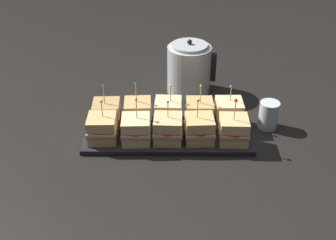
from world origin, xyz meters
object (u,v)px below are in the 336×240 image
(drinking_glass, at_px, (269,115))
(sandwich_back_far_right, at_px, (229,112))
(sandwich_back_left, at_px, (138,113))
(sandwich_back_right, at_px, (200,113))
(sandwich_front_left, at_px, (136,130))
(sandwich_back_far_left, at_px, (107,113))
(sandwich_front_right, at_px, (199,129))
(kettle_steel, at_px, (189,69))
(serving_platter, at_px, (168,133))
(sandwich_front_far_right, at_px, (234,130))
(sandwich_back_center, at_px, (169,112))
(sandwich_front_center, at_px, (168,129))
(sandwich_front_far_left, at_px, (102,129))

(drinking_glass, bearing_deg, sandwich_back_far_right, -179.86)
(sandwich_back_left, relative_size, sandwich_back_right, 1.02)
(sandwich_front_left, xyz_separation_m, sandwich_back_far_left, (-0.12, 0.11, -0.00))
(sandwich_front_left, relative_size, drinking_glass, 1.62)
(sandwich_back_far_left, relative_size, drinking_glass, 1.56)
(sandwich_front_right, distance_m, kettle_steel, 0.40)
(serving_platter, bearing_deg, drinking_glass, 9.08)
(sandwich_front_right, relative_size, sandwich_back_far_left, 1.01)
(sandwich_front_far_right, distance_m, kettle_steel, 0.43)
(sandwich_front_far_right, relative_size, sandwich_back_center, 1.09)
(sandwich_front_far_right, distance_m, sandwich_back_right, 0.16)
(serving_platter, relative_size, sandwich_back_right, 3.60)
(sandwich_front_center, xyz_separation_m, sandwich_back_far_left, (-0.23, 0.11, -0.00))
(drinking_glass, bearing_deg, sandwich_back_far_left, -179.37)
(sandwich_back_right, bearing_deg, sandwich_front_far_right, -45.79)
(sandwich_front_far_left, bearing_deg, sandwich_back_left, 42.70)
(sandwich_front_left, xyz_separation_m, sandwich_front_center, (0.11, 0.00, -0.00))
(sandwich_back_center, bearing_deg, serving_platter, -91.43)
(sandwich_back_far_left, distance_m, sandwich_back_center, 0.23)
(sandwich_front_far_right, bearing_deg, sandwich_back_right, 134.21)
(sandwich_back_center, distance_m, sandwich_back_right, 0.11)
(drinking_glass, bearing_deg, kettle_steel, 135.24)
(sandwich_front_left, relative_size, sandwich_front_far_right, 0.97)
(sandwich_back_far_left, bearing_deg, sandwich_back_left, 0.50)
(serving_platter, relative_size, sandwich_back_far_right, 3.87)
(sandwich_front_right, relative_size, drinking_glass, 1.57)
(sandwich_back_right, xyz_separation_m, drinking_glass, (0.26, 0.00, -0.01))
(serving_platter, bearing_deg, sandwich_front_far_right, -14.68)
(sandwich_front_center, distance_m, sandwich_back_far_left, 0.25)
(serving_platter, height_order, sandwich_front_far_right, sandwich_front_far_right)
(sandwich_front_right, distance_m, sandwich_back_left, 0.25)
(sandwich_front_left, xyz_separation_m, kettle_steel, (0.20, 0.40, 0.04))
(drinking_glass, bearing_deg, sandwich_front_far_left, -169.34)
(sandwich_back_far_left, bearing_deg, drinking_glass, 0.63)
(sandwich_back_far_left, height_order, sandwich_back_right, sandwich_back_right)
(sandwich_back_far_left, xyz_separation_m, sandwich_back_center, (0.23, 0.01, 0.00))
(serving_platter, relative_size, drinking_glass, 5.71)
(sandwich_front_left, height_order, sandwich_back_far_right, sandwich_front_left)
(sandwich_front_far_left, height_order, sandwich_front_right, sandwich_front_right)
(sandwich_back_far_left, distance_m, kettle_steel, 0.43)
(drinking_glass, bearing_deg, sandwich_back_right, -178.96)
(sandwich_front_center, relative_size, sandwich_back_left, 0.93)
(sandwich_back_far_right, bearing_deg, sandwich_front_far_left, -166.02)
(sandwich_back_far_left, bearing_deg, sandwich_front_left, -44.03)
(sandwich_front_center, bearing_deg, sandwich_front_right, 0.70)
(serving_platter, distance_m, sandwich_back_left, 0.14)
(sandwich_front_far_left, relative_size, sandwich_front_right, 0.95)
(sandwich_back_left, height_order, sandwich_back_far_right, sandwich_back_left)
(sandwich_front_far_left, xyz_separation_m, drinking_glass, (0.60, 0.11, -0.01))
(sandwich_front_right, distance_m, sandwich_back_far_right, 0.16)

